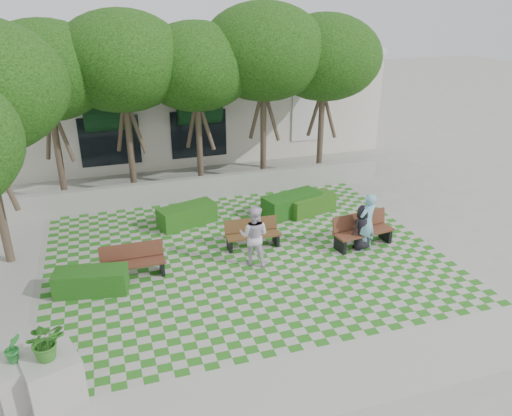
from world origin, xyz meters
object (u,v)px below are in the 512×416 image
object	(u,v)px
bench_west	(133,262)
hedge_west	(91,281)
planter_back	(20,378)
hedge_midleft	(187,215)
hedge_east	(311,204)
hedge_midright	(292,204)
person_white	(254,236)
bench_east	(362,231)
person_dark	(362,227)
person_blue	(367,222)
bench_mid	(252,234)
planter_front	(51,369)

from	to	relation	value
bench_west	hedge_west	world-z (taller)	bench_west
planter_back	hedge_midleft	bearing A→B (deg)	56.89
hedge_east	hedge_midleft	world-z (taller)	hedge_midleft
hedge_midright	planter_back	xyz separation A→B (m)	(-8.63, -6.99, 0.15)
planter_back	person_white	bearing A→B (deg)	32.13
bench_east	person_white	size ratio (longest dim) A/B	1.11
bench_west	hedge_midleft	size ratio (longest dim) A/B	0.89
bench_east	person_white	distance (m)	3.75
person_dark	hedge_east	bearing A→B (deg)	-95.76
hedge_midleft	person_blue	world-z (taller)	person_blue
person_white	hedge_midright	bearing A→B (deg)	-98.12
bench_mid	bench_west	xyz separation A→B (m)	(-3.86, -0.71, 0.02)
bench_east	hedge_east	size ratio (longest dim) A/B	1.09
bench_west	person_blue	size ratio (longest dim) A/B	0.97
planter_front	bench_east	bearing A→B (deg)	23.97
bench_west	hedge_midleft	bearing A→B (deg)	54.59
hedge_midright	planter_front	size ratio (longest dim) A/B	1.22
bench_west	hedge_midleft	xyz separation A→B (m)	(2.16, 3.03, -0.10)
hedge_midright	bench_mid	bearing A→B (deg)	-136.95
hedge_west	hedge_east	bearing A→B (deg)	21.76
hedge_west	person_blue	world-z (taller)	person_blue
person_white	hedge_midleft	bearing A→B (deg)	-37.09
hedge_midleft	person_dark	bearing A→B (deg)	-35.30
bench_mid	planter_back	bearing A→B (deg)	-140.43
planter_front	person_dark	world-z (taller)	planter_front
planter_front	hedge_east	bearing A→B (deg)	38.96
bench_east	person_white	bearing A→B (deg)	173.97
hedge_midright	person_white	distance (m)	4.03
bench_east	bench_mid	size ratio (longest dim) A/B	1.17
hedge_east	person_blue	world-z (taller)	person_blue
bench_west	hedge_midright	distance (m)	6.65
hedge_midleft	person_dark	world-z (taller)	person_dark
person_blue	person_dark	xyz separation A→B (m)	(-0.12, 0.05, -0.20)
planter_front	hedge_midleft	bearing A→B (deg)	61.02
hedge_midleft	person_white	xyz separation A→B (m)	(1.42, -3.40, 0.58)
person_white	planter_front	bearing A→B (deg)	66.36
bench_mid	person_dark	bearing A→B (deg)	-18.33
bench_east	hedge_west	distance (m)	8.49
bench_west	planter_back	xyz separation A→B (m)	(-2.58, -4.24, 0.07)
planter_back	person_blue	size ratio (longest dim) A/B	0.85
planter_back	person_blue	xyz separation A→B (m)	(9.86, 3.67, 0.41)
bench_west	planter_front	size ratio (longest dim) A/B	1.00
hedge_midright	hedge_west	size ratio (longest dim) A/B	1.14
bench_mid	hedge_east	world-z (taller)	bench_mid
person_white	planter_back	bearing A→B (deg)	62.40
bench_mid	hedge_west	xyz separation A→B (m)	(-5.04, -1.23, -0.10)
bench_mid	planter_back	size ratio (longest dim) A/B	1.11
hedge_west	planter_back	world-z (taller)	planter_back
bench_mid	hedge_midright	xyz separation A→B (m)	(2.19, 2.04, -0.06)
bench_west	person_white	world-z (taller)	person_white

